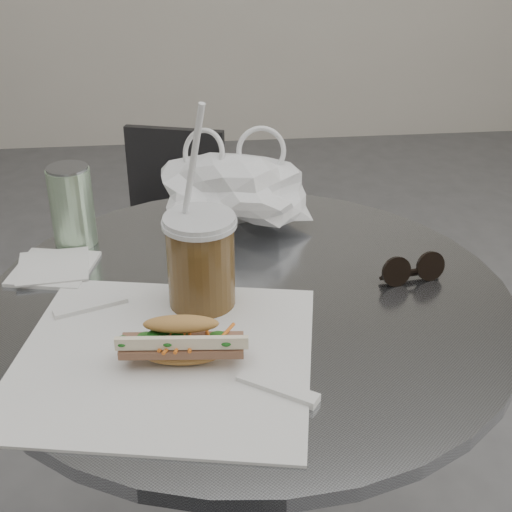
{
  "coord_description": "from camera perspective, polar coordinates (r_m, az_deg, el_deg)",
  "views": [
    {
      "loc": [
        -0.08,
        -0.67,
        1.28
      ],
      "look_at": [
        0.01,
        0.23,
        0.79
      ],
      "focal_mm": 50.0,
      "sensor_mm": 36.0,
      "label": 1
    }
  ],
  "objects": [
    {
      "name": "drink_can",
      "position": [
        1.18,
        -14.51,
        3.92
      ],
      "size": [
        0.07,
        0.07,
        0.13
      ],
      "color": "#5C9356",
      "rests_on": "cafe_table"
    },
    {
      "name": "cafe_table",
      "position": [
        1.19,
        -0.54,
        -14.52
      ],
      "size": [
        0.76,
        0.76,
        0.74
      ],
      "color": "slate",
      "rests_on": "ground"
    },
    {
      "name": "chair_far",
      "position": [
        2.0,
        -7.08,
        -1.07
      ],
      "size": [
        0.36,
        0.39,
        0.67
      ],
      "rotation": [
        0.0,
        0.0,
        2.85
      ],
      "color": "#29292B",
      "rests_on": "ground"
    },
    {
      "name": "sunglasses",
      "position": [
        1.08,
        12.41,
        -1.15
      ],
      "size": [
        0.1,
        0.04,
        0.05
      ],
      "rotation": [
        0.0,
        0.0,
        0.19
      ],
      "color": "black",
      "rests_on": "cafe_table"
    },
    {
      "name": "plastic_bag",
      "position": [
        1.21,
        -1.77,
        5.16
      ],
      "size": [
        0.29,
        0.25,
        0.12
      ],
      "primitive_type": null,
      "rotation": [
        0.0,
        0.0,
        -0.35
      ],
      "color": "white",
      "rests_on": "cafe_table"
    },
    {
      "name": "napkin_stack",
      "position": [
        1.13,
        -15.89,
        -0.92
      ],
      "size": [
        0.14,
        0.14,
        0.01
      ],
      "color": "white",
      "rests_on": "cafe_table"
    },
    {
      "name": "banh_mi",
      "position": [
        0.88,
        -5.95,
        -6.8
      ],
      "size": [
        0.19,
        0.09,
        0.06
      ],
      "rotation": [
        0.0,
        0.0,
        -0.09
      ],
      "color": "tan",
      "rests_on": "sandwich_paper"
    },
    {
      "name": "iced_coffee",
      "position": [
        0.97,
        -4.44,
        -0.33
      ],
      "size": [
        0.1,
        0.1,
        0.29
      ],
      "color": "brown",
      "rests_on": "cafe_table"
    },
    {
      "name": "sandwich_paper",
      "position": [
        0.91,
        -7.36,
        -7.98
      ],
      "size": [
        0.43,
        0.41,
        0.0
      ],
      "primitive_type": "cube",
      "rotation": [
        0.0,
        0.0,
        -0.2
      ],
      "color": "white",
      "rests_on": "cafe_table"
    }
  ]
}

